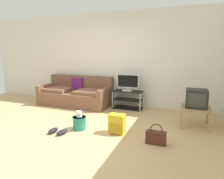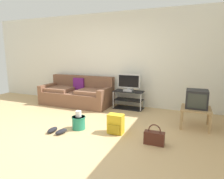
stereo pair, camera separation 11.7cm
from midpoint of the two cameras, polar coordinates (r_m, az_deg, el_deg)
name	(u,v)px [view 2 (the right image)]	position (r m, az deg, el deg)	size (l,w,h in m)	color
ground_plane	(69,133)	(3.98, -11.79, -12.48)	(9.00, 9.80, 0.02)	tan
wall_back	(115,60)	(5.85, 1.43, 8.81)	(9.00, 0.10, 2.70)	silver
couch	(77,94)	(5.98, -9.63, -1.36)	(2.11, 0.94, 0.84)	brown
tv_stand	(129,100)	(5.47, 5.55, -3.01)	(0.82, 0.41, 0.50)	black
flat_tv	(129,83)	(5.35, 5.57, 1.96)	(0.63, 0.22, 0.47)	#B2B2B7
side_table	(196,110)	(4.46, 24.12, -5.63)	(0.59, 0.59, 0.42)	tan
crt_tv	(197,99)	(4.42, 24.35, -2.54)	(0.42, 0.42, 0.38)	#232326
backpack	(116,124)	(3.82, 1.97, -10.12)	(0.30, 0.26, 0.38)	gold
handbag	(154,137)	(3.49, 13.27, -13.58)	(0.34, 0.13, 0.36)	#4C2319
cleaning_bucket	(79,122)	(4.08, -8.94, -9.31)	(0.28, 0.28, 0.38)	#238466
sneakers_pair	(57,131)	(4.01, -15.11, -11.64)	(0.36, 0.29, 0.09)	black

